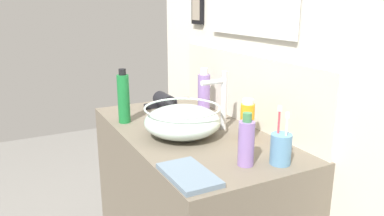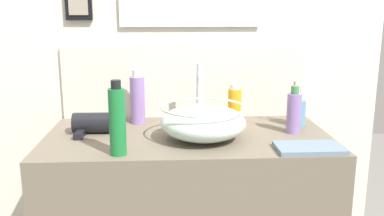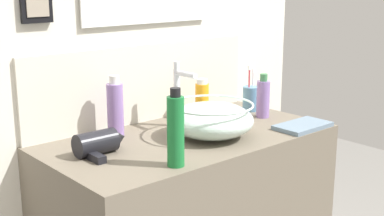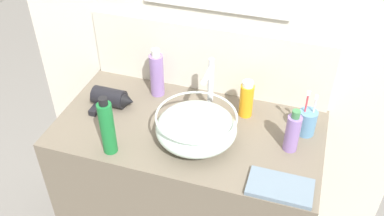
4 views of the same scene
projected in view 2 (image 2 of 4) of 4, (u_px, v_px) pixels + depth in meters
name	position (u px, v px, depth m)	size (l,w,h in m)	color
back_panel	(184.00, 53.00, 1.82)	(1.68, 0.10, 2.40)	silver
glass_bowl_sink	(203.00, 122.00, 1.51)	(0.30, 0.30, 0.12)	silver
faucet	(200.00, 91.00, 1.67)	(0.02, 0.12, 0.25)	silver
hair_drier	(95.00, 123.00, 1.59)	(0.18, 0.13, 0.08)	black
toothbrush_cup	(297.00, 112.00, 1.70)	(0.07, 0.07, 0.20)	#598CB2
shampoo_bottle	(235.00, 105.00, 1.72)	(0.05, 0.05, 0.16)	orange
lotion_bottle	(294.00, 112.00, 1.59)	(0.05, 0.05, 0.18)	#8C6BB2
spray_bottle	(137.00, 99.00, 1.72)	(0.06, 0.06, 0.22)	#8C6BB2
soap_dispenser	(117.00, 121.00, 1.34)	(0.05, 0.05, 0.24)	#197233
hand_towel	(309.00, 148.00, 1.40)	(0.22, 0.13, 0.02)	slate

